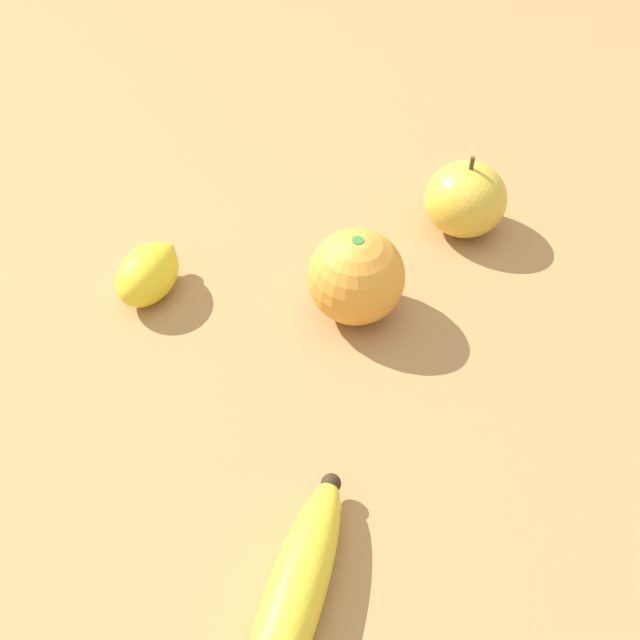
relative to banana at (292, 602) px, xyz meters
The scene contains 5 objects.
ground_plane 0.11m from the banana, 78.06° to the left, with size 3.00×3.00×0.00m, color #A87A47.
banana is the anchor object (origin of this frame).
orange 0.28m from the banana, 65.98° to the left, with size 0.09×0.09×0.09m.
apple 0.43m from the banana, 53.77° to the left, with size 0.08×0.08×0.09m.
lemon 0.33m from the banana, 101.08° to the left, with size 0.08×0.09×0.05m.
Camera 1 is at (-0.05, -0.30, 0.51)m, focal length 42.00 mm.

